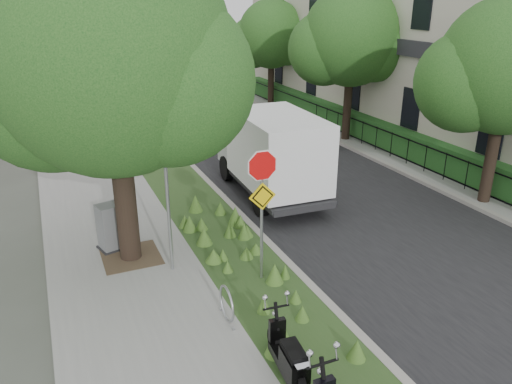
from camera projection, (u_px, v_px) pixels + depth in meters
ground at (326, 281)px, 11.67m from camera, size 120.00×120.00×0.00m
sidewalk_near at (89, 173)px, 18.58m from camera, size 3.50×60.00×0.12m
verge at (161, 163)px, 19.60m from camera, size 2.00×60.00×0.12m
kerb_near at (186, 160)px, 19.97m from camera, size 0.20×60.00×0.13m
road at (265, 151)px, 21.29m from camera, size 7.00×60.00×0.01m
kerb_far at (336, 141)px, 22.57m from camera, size 0.20×60.00×0.13m
footpath_far at (367, 137)px, 23.20m from camera, size 3.20×60.00×0.12m
street_tree_main at (107, 66)px, 10.81m from camera, size 6.21×5.54×7.66m
bare_post at (167, 192)px, 11.22m from camera, size 0.08×0.08×4.00m
bike_hoop at (227, 304)px, 9.97m from camera, size 0.06×0.78×0.77m
sign_assembly at (262, 189)px, 10.78m from camera, size 0.94×0.08×3.22m
fence_far at (350, 126)px, 22.61m from camera, size 0.04×24.00×1.00m
hedge_far at (363, 125)px, 22.87m from camera, size 1.00×24.00×1.10m
terrace_houses at (434, 43)px, 22.91m from camera, size 7.40×26.40×8.20m
far_tree_a at (504, 73)px, 14.46m from camera, size 4.60×4.10×6.22m
far_tree_b at (350, 42)px, 21.18m from camera, size 4.83×4.31×6.56m
far_tree_c at (270, 38)px, 28.14m from camera, size 4.37×3.89×5.93m
scooter_near at (290, 362)px, 8.39m from camera, size 0.44×1.65×0.78m
box_truck at (271, 150)px, 16.11m from camera, size 2.33×5.40×2.40m
utility_cabinet at (115, 226)px, 12.82m from camera, size 1.04×0.83×1.21m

